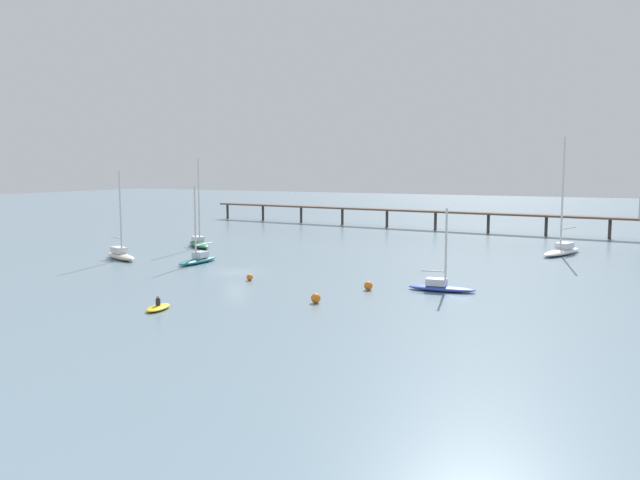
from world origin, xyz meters
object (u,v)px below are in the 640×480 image
object	(u,v)px
sailboat_white	(562,248)
sailboat_teal	(198,258)
pier	(512,210)
mooring_buoy_outer	(368,286)
dinghy_yellow	(158,307)
mooring_buoy_far	(316,298)
sailboat_blue	(441,285)
sailboat_cream	(120,254)
mooring_buoy_near	(250,277)
sailboat_green	(199,242)

from	to	relation	value
sailboat_white	sailboat_teal	bearing A→B (deg)	-143.56
pier	mooring_buoy_outer	bearing A→B (deg)	-91.88
mooring_buoy_outer	dinghy_yellow	bearing A→B (deg)	-127.23
sailboat_teal	mooring_buoy_far	distance (m)	26.10
sailboat_blue	sailboat_white	size ratio (longest dim) A/B	0.50
sailboat_teal	dinghy_yellow	distance (m)	24.72
sailboat_cream	pier	bearing A→B (deg)	55.46
dinghy_yellow	mooring_buoy_far	size ratio (longest dim) A/B	3.86
mooring_buoy_outer	pier	bearing A→B (deg)	88.12
sailboat_cream	sailboat_white	distance (m)	55.26
dinghy_yellow	mooring_buoy_outer	world-z (taller)	dinghy_yellow
sailboat_cream	mooring_buoy_near	xyz separation A→B (m)	(21.99, -5.06, -0.39)
pier	dinghy_yellow	distance (m)	73.28
sailboat_white	mooring_buoy_near	bearing A→B (deg)	-126.30
pier	sailboat_white	world-z (taller)	sailboat_white
pier	mooring_buoy_far	distance (m)	64.27
pier	sailboat_teal	world-z (taller)	sailboat_teal
sailboat_cream	mooring_buoy_near	size ratio (longest dim) A/B	16.78
dinghy_yellow	sailboat_teal	bearing A→B (deg)	120.75
dinghy_yellow	sailboat_blue	bearing A→B (deg)	45.35
sailboat_green	sailboat_white	distance (m)	48.53
sailboat_cream	sailboat_teal	size ratio (longest dim) A/B	1.18
dinghy_yellow	mooring_buoy_near	xyz separation A→B (m)	(-0.91, 14.30, 0.11)
sailboat_green	sailboat_teal	world-z (taller)	sailboat_green
pier	sailboat_cream	size ratio (longest dim) A/B	8.24
pier	dinghy_yellow	xyz separation A→B (m)	(-13.30, -71.96, -3.81)
sailboat_blue	sailboat_cream	bearing A→B (deg)	177.53
mooring_buoy_near	mooring_buoy_outer	bearing A→B (deg)	3.47
sailboat_blue	sailboat_cream	distance (m)	40.36
sailboat_blue	dinghy_yellow	bearing A→B (deg)	-134.65
dinghy_yellow	mooring_buoy_far	xyz separation A→B (m)	(9.79, 7.89, 0.20)
sailboat_blue	dinghy_yellow	size ratio (longest dim) A/B	2.38
sailboat_blue	mooring_buoy_outer	size ratio (longest dim) A/B	9.37
sailboat_teal	dinghy_yellow	xyz separation A→B (m)	(12.64, -21.24, -0.39)
sailboat_teal	mooring_buoy_near	xyz separation A→B (m)	(11.72, -6.94, -0.28)
pier	sailboat_green	xyz separation A→B (m)	(-35.36, -38.46, -3.28)
dinghy_yellow	mooring_buoy_near	world-z (taller)	dinghy_yellow
sailboat_white	mooring_buoy_outer	world-z (taller)	sailboat_white
mooring_buoy_near	mooring_buoy_far	distance (m)	12.47
sailboat_cream	sailboat_green	xyz separation A→B (m)	(0.84, 14.14, 0.02)
dinghy_yellow	sailboat_green	bearing A→B (deg)	123.37
mooring_buoy_outer	mooring_buoy_near	distance (m)	12.37
sailboat_green	dinghy_yellow	world-z (taller)	sailboat_green
sailboat_white	mooring_buoy_near	size ratio (longest dim) A/B	23.36
sailboat_blue	sailboat_teal	distance (m)	30.27
sailboat_blue	mooring_buoy_outer	distance (m)	6.51
mooring_buoy_near	dinghy_yellow	bearing A→B (deg)	-86.35
sailboat_green	sailboat_white	world-z (taller)	sailboat_white
sailboat_teal	mooring_buoy_far	xyz separation A→B (m)	(22.42, -13.35, -0.19)
sailboat_teal	mooring_buoy_near	distance (m)	13.63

